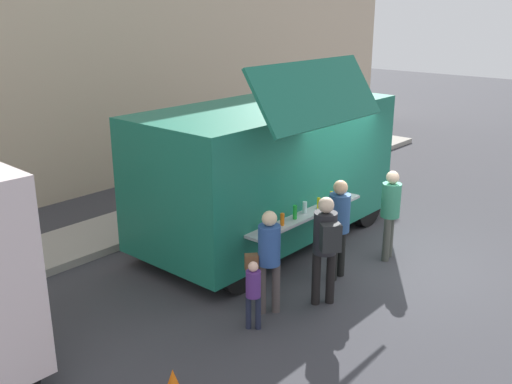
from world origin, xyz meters
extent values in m
plane|color=#38383D|center=(0.00, 0.00, 0.00)|extent=(60.00, 60.00, 0.00)
cube|color=#9E998E|center=(-4.71, 4.89, 0.07)|extent=(28.00, 1.60, 0.15)
cube|color=#196E56|center=(-0.71, 2.29, 1.53)|extent=(5.45, 2.45, 2.45)
cube|color=#196E56|center=(-1.26, 0.75, 3.19)|extent=(3.00, 0.69, 1.01)
cube|color=black|center=(-1.26, 1.13, 1.82)|extent=(2.85, 0.10, 1.10)
cube|color=#B7B7BC|center=(-1.26, 0.91, 1.02)|extent=(3.00, 0.35, 0.05)
cylinder|color=red|center=(-2.36, 0.90, 1.16)|extent=(0.07, 0.07, 0.22)
cylinder|color=orange|center=(-2.00, 0.88, 1.16)|extent=(0.07, 0.07, 0.21)
cylinder|color=green|center=(-1.63, 0.90, 1.17)|extent=(0.07, 0.07, 0.25)
cylinder|color=#C9F0EA|center=(-1.27, 0.95, 1.15)|extent=(0.08, 0.08, 0.21)
cylinder|color=yellow|center=(-0.90, 0.92, 1.15)|extent=(0.06, 0.06, 0.20)
cylinder|color=yellow|center=(-0.52, 0.90, 1.16)|extent=(0.06, 0.06, 0.23)
cylinder|color=green|center=(-0.18, 0.91, 1.17)|extent=(0.06, 0.06, 0.25)
cube|color=black|center=(1.97, 2.29, 1.97)|extent=(0.08, 2.08, 1.08)
cylinder|color=black|center=(1.32, 3.36, 0.45)|extent=(0.90, 0.28, 0.90)
cylinder|color=black|center=(1.32, 1.21, 0.45)|extent=(0.90, 0.28, 0.90)
cylinder|color=black|center=(-2.73, 3.37, 0.45)|extent=(0.90, 0.28, 0.90)
cylinder|color=black|center=(-2.74, 1.22, 0.45)|extent=(0.90, 0.28, 0.90)
cylinder|color=black|center=(-6.75, 1.23, 0.42)|extent=(0.84, 0.26, 0.84)
cylinder|color=#2B623B|center=(2.82, 4.59, 0.46)|extent=(0.60, 0.60, 0.92)
cylinder|color=black|center=(-1.35, 0.25, 0.44)|extent=(0.14, 0.14, 0.88)
cylinder|color=black|center=(-1.12, 0.25, 0.44)|extent=(0.14, 0.14, 0.88)
cylinder|color=#2B5084|center=(-1.23, 0.25, 1.21)|extent=(0.36, 0.36, 0.66)
sphere|color=#DEAE7F|center=(-1.23, 0.25, 1.66)|extent=(0.25, 0.25, 0.25)
cylinder|color=black|center=(-2.25, -0.01, 0.44)|extent=(0.14, 0.14, 0.88)
cylinder|color=black|center=(-2.06, -0.16, 0.44)|extent=(0.14, 0.14, 0.88)
cylinder|color=#232327|center=(-2.15, -0.09, 1.21)|extent=(0.36, 0.36, 0.67)
sphere|color=beige|center=(-2.15, -0.09, 1.67)|extent=(0.25, 0.25, 0.25)
cube|color=#232526|center=(-2.33, -0.31, 1.25)|extent=(0.36, 0.34, 0.43)
cylinder|color=#4C4342|center=(-3.03, 0.45, 0.41)|extent=(0.13, 0.13, 0.82)
cylinder|color=#4C4342|center=(-2.86, 0.31, 0.41)|extent=(0.13, 0.13, 0.82)
cylinder|color=#2B4F93|center=(-2.94, 0.38, 1.13)|extent=(0.34, 0.34, 0.62)
sphere|color=beige|center=(-2.94, 0.38, 1.56)|extent=(0.23, 0.23, 0.23)
cube|color=brown|center=(-3.15, 0.55, 0.87)|extent=(0.24, 0.24, 0.24)
cylinder|color=#484B43|center=(-0.04, -0.04, 0.42)|extent=(0.13, 0.13, 0.84)
cylinder|color=#484B43|center=(0.18, 0.01, 0.42)|extent=(0.13, 0.13, 0.84)
cylinder|color=#358B67|center=(0.07, -0.02, 1.16)|extent=(0.35, 0.35, 0.64)
sphere|color=beige|center=(0.07, -0.02, 1.60)|extent=(0.24, 0.24, 0.24)
cylinder|color=#1E2339|center=(-3.51, 0.30, 0.26)|extent=(0.08, 0.08, 0.53)
cylinder|color=#1E2339|center=(-3.42, 0.19, 0.26)|extent=(0.08, 0.08, 0.53)
cylinder|color=#552C7B|center=(-3.46, 0.24, 0.73)|extent=(0.22, 0.22, 0.40)
sphere|color=beige|center=(-3.46, 0.24, 1.00)|extent=(0.15, 0.15, 0.15)
camera|label=1|loc=(-9.15, -4.75, 4.58)|focal=40.76mm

